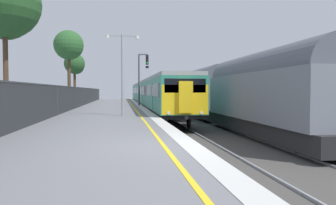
{
  "coord_description": "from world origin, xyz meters",
  "views": [
    {
      "loc": [
        -1.51,
        -8.49,
        1.52
      ],
      "look_at": [
        1.41,
        10.77,
        0.79
      ],
      "focal_mm": 33.26,
      "sensor_mm": 36.0,
      "label": 1
    }
  ],
  "objects": [
    {
      "name": "freight_train_adjacent_track",
      "position": [
        6.1,
        27.33,
        1.49
      ],
      "size": [
        2.6,
        53.2,
        4.56
      ],
      "color": "#232326",
      "rests_on": "ground"
    },
    {
      "name": "ground",
      "position": [
        2.64,
        0.0,
        -0.61
      ],
      "size": [
        17.4,
        110.0,
        1.21
      ],
      "color": "slate"
    },
    {
      "name": "commuter_train_at_platform",
      "position": [
        2.1,
        29.92,
        1.27
      ],
      "size": [
        2.83,
        42.78,
        3.81
      ],
      "color": "#2D846B",
      "rests_on": "ground"
    },
    {
      "name": "background_tree_left",
      "position": [
        -7.48,
        29.0,
        6.7
      ],
      "size": [
        3.4,
        3.4,
        8.53
      ],
      "color": "#473323",
      "rests_on": "ground"
    },
    {
      "name": "platform_lamp_mid",
      "position": [
        -1.41,
        10.68,
        2.97
      ],
      "size": [
        2.0,
        0.2,
        4.96
      ],
      "color": "#93999E",
      "rests_on": "ground"
    },
    {
      "name": "background_tree_right",
      "position": [
        -7.97,
        37.54,
        5.24
      ],
      "size": [
        2.92,
        3.04,
        6.86
      ],
      "color": "#473323",
      "rests_on": "ground"
    },
    {
      "name": "background_tree_centre",
      "position": [
        -8.21,
        11.08,
        6.47
      ],
      "size": [
        4.08,
        4.14,
        8.68
      ],
      "color": "#473323",
      "rests_on": "ground"
    },
    {
      "name": "signal_gantry",
      "position": [
        0.61,
        23.88,
        3.33
      ],
      "size": [
        1.1,
        0.24,
        5.36
      ],
      "color": "#47474C",
      "rests_on": "ground"
    }
  ]
}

